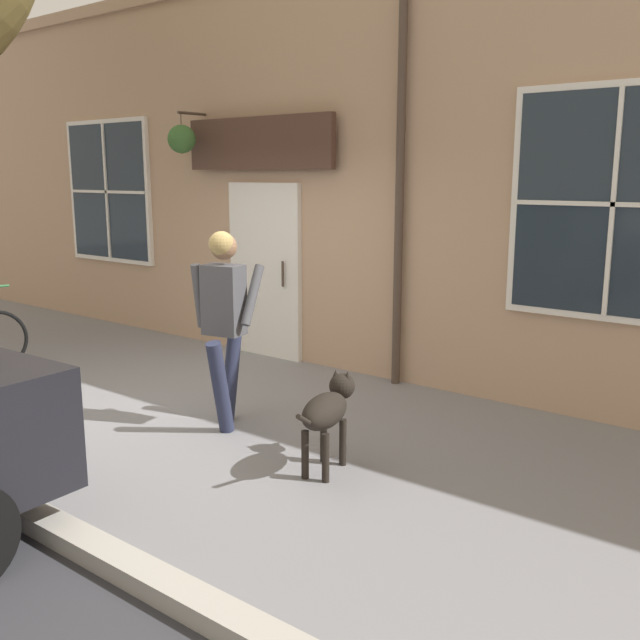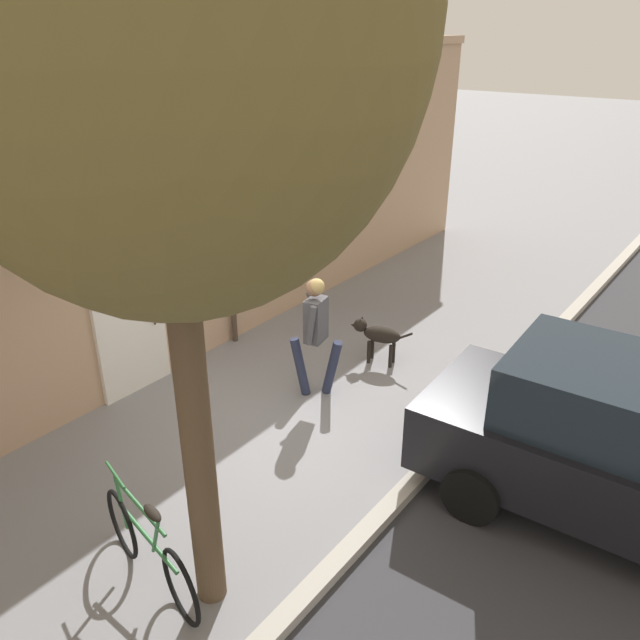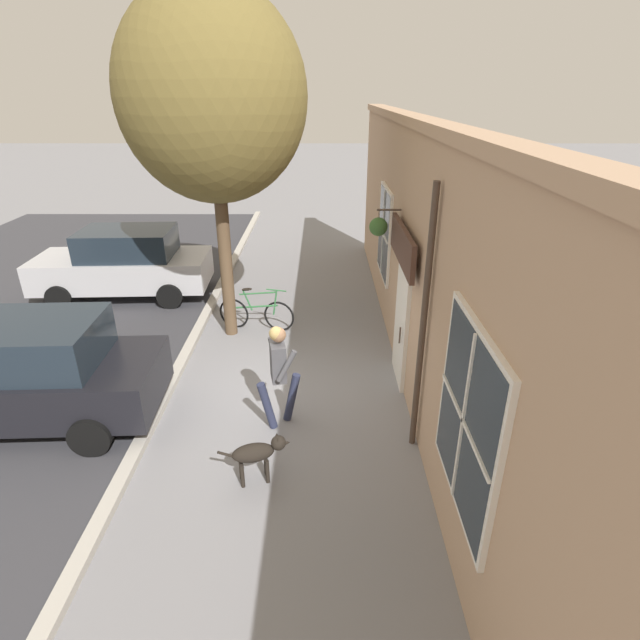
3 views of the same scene
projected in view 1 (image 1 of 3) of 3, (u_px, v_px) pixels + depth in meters
The scene contains 4 objects.
ground_plane at pixel (160, 409), 6.80m from camera, with size 90.00×90.00×0.00m, color gray.
storefront_facade at pixel (312, 169), 8.16m from camera, with size 0.95×18.00×4.50m.
pedestrian_walking at pixel (224, 310), 6.15m from camera, with size 0.69×0.55×1.73m.
dog_on_leash at pixel (328, 409), 5.34m from camera, with size 0.96×0.41×0.70m.
Camera 1 is at (4.17, 5.21, 2.20)m, focal length 40.00 mm.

